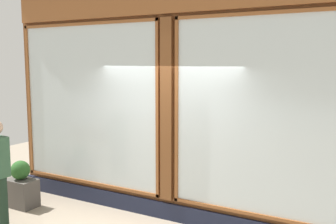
# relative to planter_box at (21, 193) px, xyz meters

# --- Properties ---
(shop_facade) EXTENTS (6.59, 0.42, 4.34)m
(shop_facade) POSITION_rel_planter_box_xyz_m (-2.55, -0.92, 1.70)
(shop_facade) COLOR brown
(shop_facade) RESTS_ON ground_plane
(planter_box) EXTENTS (0.56, 0.36, 0.50)m
(planter_box) POSITION_rel_planter_box_xyz_m (0.00, 0.00, 0.00)
(planter_box) COLOR #4C4742
(planter_box) RESTS_ON ground_plane
(planter_shrub) EXTENTS (0.34, 0.34, 0.34)m
(planter_shrub) POSITION_rel_planter_box_xyz_m (0.00, 0.00, 0.42)
(planter_shrub) COLOR #285623
(planter_shrub) RESTS_ON planter_box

